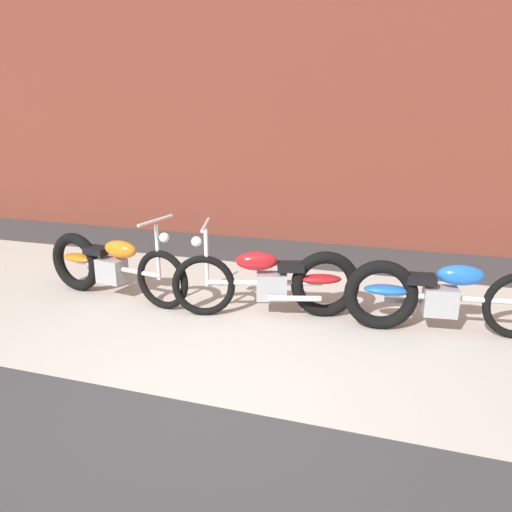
{
  "coord_description": "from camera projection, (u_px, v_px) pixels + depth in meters",
  "views": [
    {
      "loc": [
        1.3,
        -2.96,
        2.13
      ],
      "look_at": [
        -0.09,
        1.48,
        0.75
      ],
      "focal_mm": 34.26,
      "sensor_mm": 36.0,
      "label": 1
    }
  ],
  "objects": [
    {
      "name": "motorcycle_blue",
      "position": [
        432.0,
        295.0,
        4.8
      ],
      "size": [
        2.0,
        0.58,
        1.03
      ],
      "rotation": [
        0.0,
        0.0,
        0.13
      ],
      "color": "black",
      "rests_on": "ground"
    },
    {
      "name": "motorcycle_orange",
      "position": [
        107.0,
        265.0,
        5.74
      ],
      "size": [
        2.0,
        0.66,
        1.03
      ],
      "rotation": [
        0.0,
        0.0,
        -0.16
      ],
      "color": "black",
      "rests_on": "ground"
    },
    {
      "name": "sidewalk_slab",
      "position": [
        272.0,
        316.0,
        5.29
      ],
      "size": [
        36.0,
        3.5,
        0.01
      ],
      "primitive_type": "cube",
      "color": "#B2ADA3",
      "rests_on": "ground"
    },
    {
      "name": "motorcycle_red",
      "position": [
        279.0,
        281.0,
        5.19
      ],
      "size": [
        1.95,
        0.8,
        1.03
      ],
      "rotation": [
        0.0,
        0.0,
        3.43
      ],
      "color": "black",
      "rests_on": "ground"
    },
    {
      "name": "brick_building_wall",
      "position": [
        332.0,
        76.0,
        7.68
      ],
      "size": [
        36.0,
        0.5,
        5.33
      ],
      "primitive_type": "cube",
      "color": "brown",
      "rests_on": "ground"
    },
    {
      "name": "ground_plane",
      "position": [
        209.0,
        405.0,
        3.69
      ],
      "size": [
        80.0,
        80.0,
        0.0
      ],
      "primitive_type": "plane",
      "color": "#38383A"
    }
  ]
}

